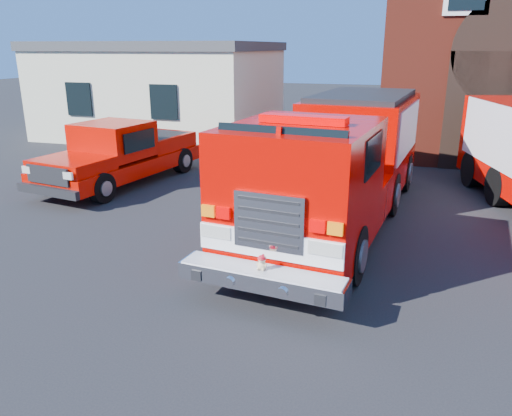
% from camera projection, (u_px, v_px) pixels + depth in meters
% --- Properties ---
extents(ground, '(100.00, 100.00, 0.00)m').
position_uv_depth(ground, '(272.00, 249.00, 10.70)').
color(ground, black).
rests_on(ground, ground).
extents(side_building, '(10.20, 8.20, 4.35)m').
position_uv_depth(side_building, '(164.00, 88.00, 24.34)').
color(side_building, beige).
rests_on(side_building, ground).
extents(fire_engine, '(3.73, 9.85, 2.96)m').
position_uv_depth(fire_engine, '(340.00, 161.00, 11.95)').
color(fire_engine, black).
rests_on(fire_engine, ground).
extents(pickup_truck, '(3.08, 6.22, 1.95)m').
position_uv_depth(pickup_truck, '(121.00, 154.00, 15.63)').
color(pickup_truck, black).
rests_on(pickup_truck, ground).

